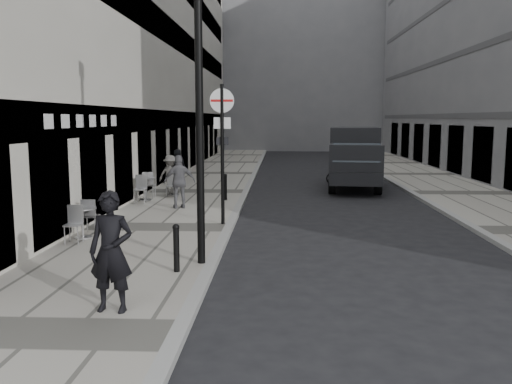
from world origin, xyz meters
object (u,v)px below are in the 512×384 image
(sign_post, at_px, (222,136))
(lamppost, at_px, (199,96))
(panel_van, at_px, (354,154))
(walking_man, at_px, (111,252))
(cyclist, at_px, (343,170))

(sign_post, xyz_separation_m, lamppost, (0.00, -4.31, 0.94))
(panel_van, bearing_deg, walking_man, -103.91)
(walking_man, height_order, sign_post, sign_post)
(walking_man, height_order, lamppost, lamppost)
(panel_van, distance_m, cyclist, 1.71)
(walking_man, relative_size, cyclist, 1.08)
(lamppost, height_order, cyclist, lamppost)
(lamppost, relative_size, panel_van, 1.04)
(panel_van, xyz_separation_m, cyclist, (-0.31, 1.44, -0.86))
(sign_post, distance_m, panel_van, 10.66)
(sign_post, xyz_separation_m, cyclist, (4.71, 10.78, -1.98))
(sign_post, bearing_deg, panel_van, 57.55)
(sign_post, height_order, cyclist, sign_post)
(cyclist, bearing_deg, lamppost, -110.43)
(lamppost, distance_m, panel_van, 14.69)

